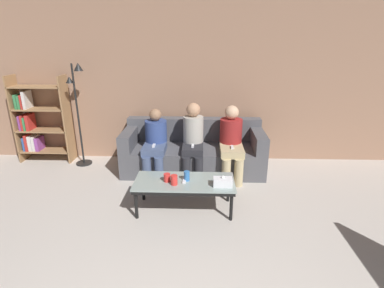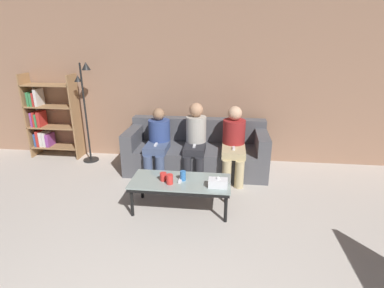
{
  "view_description": "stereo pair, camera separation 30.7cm",
  "coord_description": "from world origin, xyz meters",
  "px_view_note": "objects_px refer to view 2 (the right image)",
  "views": [
    {
      "loc": [
        0.14,
        -0.96,
        2.02
      ],
      "look_at": [
        0.0,
        2.88,
        0.65
      ],
      "focal_mm": 28.0,
      "sensor_mm": 36.0,
      "label": 1
    },
    {
      "loc": [
        0.45,
        -0.94,
        2.02
      ],
      "look_at": [
        0.0,
        2.88,
        0.65
      ],
      "focal_mm": 28.0,
      "sensor_mm": 36.0,
      "label": 2
    }
  ],
  "objects_px": {
    "coffee_table": "(181,183)",
    "cup_near_right": "(163,177)",
    "standing_lamp": "(86,103)",
    "seated_person_left_end": "(158,140)",
    "couch": "(197,152)",
    "bookshelf": "(48,119)",
    "cup_near_left": "(183,176)",
    "tissue_box": "(218,183)",
    "seated_person_mid_right": "(234,141)",
    "cup_far_center": "(170,179)",
    "seated_person_mid_left": "(195,139)",
    "game_remote": "(181,180)"
  },
  "relations": [
    {
      "from": "standing_lamp",
      "to": "seated_person_mid_left",
      "type": "distance_m",
      "value": 1.93
    },
    {
      "from": "standing_lamp",
      "to": "seated_person_left_end",
      "type": "bearing_deg",
      "value": -15.41
    },
    {
      "from": "coffee_table",
      "to": "seated_person_mid_right",
      "type": "xyz_separation_m",
      "value": [
        0.65,
        1.02,
        0.22
      ]
    },
    {
      "from": "cup_near_left",
      "to": "bookshelf",
      "type": "xyz_separation_m",
      "value": [
        -2.61,
        1.5,
        0.24
      ]
    },
    {
      "from": "cup_near_right",
      "to": "seated_person_mid_right",
      "type": "xyz_separation_m",
      "value": [
        0.85,
        1.04,
        0.13
      ]
    },
    {
      "from": "seated_person_left_end",
      "to": "standing_lamp",
      "type": "bearing_deg",
      "value": 164.59
    },
    {
      "from": "coffee_table",
      "to": "seated_person_left_end",
      "type": "relative_size",
      "value": 1.19
    },
    {
      "from": "couch",
      "to": "seated_person_left_end",
      "type": "distance_m",
      "value": 0.66
    },
    {
      "from": "cup_near_left",
      "to": "game_remote",
      "type": "bearing_deg",
      "value": -153.57
    },
    {
      "from": "seated_person_mid_right",
      "to": "cup_near_left",
      "type": "bearing_deg",
      "value": -121.48
    },
    {
      "from": "cup_near_left",
      "to": "standing_lamp",
      "type": "height_order",
      "value": "standing_lamp"
    },
    {
      "from": "cup_near_right",
      "to": "tissue_box",
      "type": "relative_size",
      "value": 0.45
    },
    {
      "from": "cup_far_center",
      "to": "bookshelf",
      "type": "xyz_separation_m",
      "value": [
        -2.46,
        1.61,
        0.24
      ]
    },
    {
      "from": "cup_near_left",
      "to": "cup_far_center",
      "type": "distance_m",
      "value": 0.18
    },
    {
      "from": "tissue_box",
      "to": "seated_person_mid_right",
      "type": "relative_size",
      "value": 0.2
    },
    {
      "from": "couch",
      "to": "seated_person_mid_right",
      "type": "distance_m",
      "value": 0.68
    },
    {
      "from": "coffee_table",
      "to": "cup_near_right",
      "type": "distance_m",
      "value": 0.23
    },
    {
      "from": "cup_near_left",
      "to": "seated_person_mid_right",
      "type": "bearing_deg",
      "value": 58.52
    },
    {
      "from": "couch",
      "to": "game_remote",
      "type": "relative_size",
      "value": 14.57
    },
    {
      "from": "cup_near_right",
      "to": "tissue_box",
      "type": "distance_m",
      "value": 0.67
    },
    {
      "from": "couch",
      "to": "standing_lamp",
      "type": "height_order",
      "value": "standing_lamp"
    },
    {
      "from": "coffee_table",
      "to": "seated_person_mid_right",
      "type": "height_order",
      "value": "seated_person_mid_right"
    },
    {
      "from": "seated_person_left_end",
      "to": "seated_person_mid_right",
      "type": "height_order",
      "value": "seated_person_mid_right"
    },
    {
      "from": "tissue_box",
      "to": "seated_person_left_end",
      "type": "distance_m",
      "value": 1.49
    },
    {
      "from": "coffee_table",
      "to": "game_remote",
      "type": "height_order",
      "value": "game_remote"
    },
    {
      "from": "seated_person_mid_right",
      "to": "game_remote",
      "type": "bearing_deg",
      "value": -122.26
    },
    {
      "from": "cup_far_center",
      "to": "cup_near_right",
      "type": "bearing_deg",
      "value": 139.55
    },
    {
      "from": "game_remote",
      "to": "standing_lamp",
      "type": "height_order",
      "value": "standing_lamp"
    },
    {
      "from": "coffee_table",
      "to": "seated_person_left_end",
      "type": "height_order",
      "value": "seated_person_left_end"
    },
    {
      "from": "coffee_table",
      "to": "tissue_box",
      "type": "distance_m",
      "value": 0.48
    },
    {
      "from": "tissue_box",
      "to": "cup_far_center",
      "type": "bearing_deg",
      "value": 178.67
    },
    {
      "from": "seated_person_left_end",
      "to": "cup_far_center",
      "type": "bearing_deg",
      "value": -70.8
    },
    {
      "from": "cup_near_left",
      "to": "standing_lamp",
      "type": "relative_size",
      "value": 0.07
    },
    {
      "from": "cup_near_left",
      "to": "seated_person_left_end",
      "type": "height_order",
      "value": "seated_person_left_end"
    },
    {
      "from": "cup_far_center",
      "to": "seated_person_mid_left",
      "type": "distance_m",
      "value": 1.16
    },
    {
      "from": "coffee_table",
      "to": "cup_near_right",
      "type": "xyz_separation_m",
      "value": [
        -0.21,
        -0.02,
        0.09
      ]
    },
    {
      "from": "cup_far_center",
      "to": "tissue_box",
      "type": "distance_m",
      "value": 0.57
    },
    {
      "from": "couch",
      "to": "seated_person_mid_left",
      "type": "bearing_deg",
      "value": -90.0
    },
    {
      "from": "seated_person_mid_left",
      "to": "cup_near_left",
      "type": "bearing_deg",
      "value": -92.37
    },
    {
      "from": "cup_near_right",
      "to": "bookshelf",
      "type": "xyz_separation_m",
      "value": [
        -2.37,
        1.53,
        0.25
      ]
    },
    {
      "from": "coffee_table",
      "to": "seated_person_mid_right",
      "type": "relative_size",
      "value": 1.12
    },
    {
      "from": "cup_near_left",
      "to": "cup_far_center",
      "type": "bearing_deg",
      "value": -141.85
    },
    {
      "from": "cup_near_right",
      "to": "standing_lamp",
      "type": "height_order",
      "value": "standing_lamp"
    },
    {
      "from": "cup_near_right",
      "to": "standing_lamp",
      "type": "bearing_deg",
      "value": 138.4
    },
    {
      "from": "game_remote",
      "to": "standing_lamp",
      "type": "distance_m",
      "value": 2.33
    },
    {
      "from": "bookshelf",
      "to": "seated_person_mid_left",
      "type": "height_order",
      "value": "bookshelf"
    },
    {
      "from": "cup_near_right",
      "to": "standing_lamp",
      "type": "xyz_separation_m",
      "value": [
        -1.57,
        1.39,
        0.58
      ]
    },
    {
      "from": "seated_person_left_end",
      "to": "cup_near_right",
      "type": "bearing_deg",
      "value": -74.05
    },
    {
      "from": "seated_person_left_end",
      "to": "seated_person_mid_right",
      "type": "xyz_separation_m",
      "value": [
        1.15,
        -0.0,
        0.03
      ]
    },
    {
      "from": "game_remote",
      "to": "seated_person_mid_right",
      "type": "distance_m",
      "value": 1.22
    }
  ]
}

